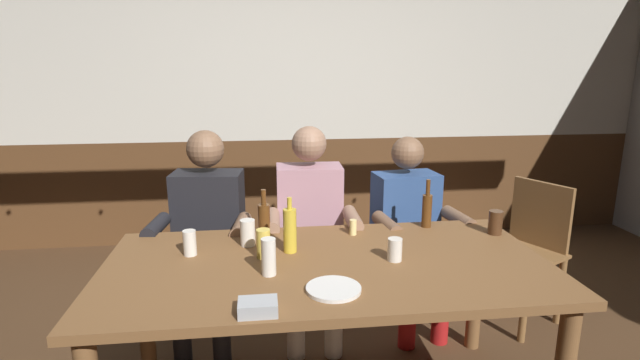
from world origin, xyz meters
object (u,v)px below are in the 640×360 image
Objects in this scene: table_candle at (353,227)px; pint_glass_3 at (269,257)px; person_2 at (409,225)px; bottle_0 at (290,230)px; dining_table at (327,281)px; plate_0 at (333,289)px; pint_glass_4 at (190,243)px; pint_glass_5 at (248,233)px; bottle_2 at (264,217)px; pint_glass_2 at (495,222)px; pint_glass_1 at (395,250)px; bottle_1 at (427,209)px; pint_glass_0 at (263,244)px; person_0 at (207,228)px; condiment_caddy at (258,307)px; chair_empty_far_end at (527,247)px; person_1 at (310,224)px.

pint_glass_3 is at bearing -135.38° from table_candle.
bottle_0 is (-0.76, -0.58, 0.21)m from person_2.
table_candle is at bearing 35.04° from person_2.
plate_0 is at bearing -92.76° from dining_table.
plate_0 is at bearing -35.94° from pint_glass_4.
person_2 is at bearing 42.20° from table_candle.
pint_glass_4 is 0.92× the size of pint_glass_5.
bottle_2 is 1.19m from pint_glass_2.
bottle_2 is 0.72m from pint_glass_1.
bottle_2 is (-0.87, 0.01, -0.01)m from bottle_1.
dining_table is 0.46m from pint_glass_5.
bottle_2 is 0.33m from pint_glass_0.
person_0 is 0.55m from pint_glass_5.
dining_table is 1.67× the size of person_2.
pint_glass_3 reaches higher than condiment_caddy.
pint_glass_5 is (0.26, 0.09, 0.01)m from pint_glass_4.
pint_glass_1 reaches higher than table_candle.
condiment_caddy is at bearing 96.55° from chair_empty_far_end.
pint_glass_5 is at bearing -171.10° from table_candle.
condiment_caddy is at bearing -98.07° from pint_glass_3.
table_candle is at bearing -169.96° from bottle_1.
bottle_1 is 2.22× the size of pint_glass_4.
bottle_2 reaches higher than pint_glass_4.
person_2 is 11.46× the size of pint_glass_1.
bottle_0 is 2.06× the size of pint_glass_5.
person_0 reaches higher than dining_table.
bottle_1 is 0.52m from pint_glass_1.
condiment_caddy is at bearing -92.24° from bottle_2.
pint_glass_2 is at bearing 3.69° from pint_glass_4.
condiment_caddy is 0.59m from bottle_0.
bottle_1 is at bearing 48.45° from plate_0.
condiment_caddy is (-0.31, -0.42, 0.12)m from dining_table.
person_2 is (0.60, 0.00, -0.03)m from person_1.
bottle_0 is (-0.14, 0.42, 0.10)m from plate_0.
person_2 is 7.42× the size of pint_glass_3.
pint_glass_1 reaches higher than plate_0.
table_candle is at bearing 109.31° from pint_glass_1.
pint_glass_4 is (-0.36, 0.26, -0.02)m from pint_glass_3.
bottle_2 is (-1.65, -0.30, 0.36)m from chair_empty_far_end.
chair_empty_far_end is at bearing 44.60° from pint_glass_2.
bottle_0 reaches higher than pint_glass_2.
person_0 is at bearing 165.25° from bottle_1.
bottle_2 is 0.43m from pint_glass_4.
chair_empty_far_end is at bearing 26.48° from pint_glass_3.
pint_glass_2 is (-0.46, -0.46, 0.34)m from chair_empty_far_end.
plate_0 is at bearing 26.10° from condiment_caddy.
pint_glass_0 is at bearing 83.23° from chair_empty_far_end.
person_0 is 0.58m from pint_glass_4.
bottle_1 is at bearing 83.95° from chair_empty_far_end.
pint_glass_1 is 0.80× the size of pint_glass_5.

